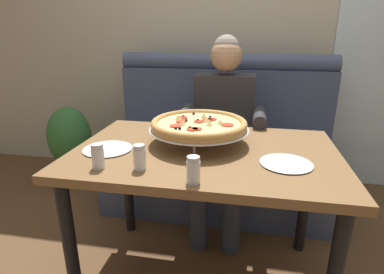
% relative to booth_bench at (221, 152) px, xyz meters
% --- Properties ---
extents(back_wall_with_window, '(6.00, 0.12, 2.80)m').
position_rel_booth_bench_xyz_m(back_wall_with_window, '(0.00, 0.57, 1.00)').
color(back_wall_with_window, '#BCB29E').
rests_on(back_wall_with_window, ground_plane).
extents(booth_bench, '(1.68, 0.78, 1.13)m').
position_rel_booth_bench_xyz_m(booth_bench, '(0.00, 0.00, 0.00)').
color(booth_bench, '#424C6B').
rests_on(booth_bench, ground_plane).
extents(dining_table, '(1.25, 0.82, 0.76)m').
position_rel_booth_bench_xyz_m(dining_table, '(0.00, -0.88, 0.26)').
color(dining_table, brown).
rests_on(dining_table, ground_plane).
extents(diner_main, '(0.54, 0.64, 1.27)m').
position_rel_booth_bench_xyz_m(diner_main, '(0.03, -0.27, 0.31)').
color(diner_main, '#2D3342').
rests_on(diner_main, ground_plane).
extents(pizza, '(0.49, 0.49, 0.13)m').
position_rel_booth_bench_xyz_m(pizza, '(-0.04, -0.80, 0.45)').
color(pizza, silver).
rests_on(pizza, dining_table).
extents(shaker_parmesan, '(0.05, 0.05, 0.11)m').
position_rel_booth_bench_xyz_m(shaker_parmesan, '(-0.23, -1.15, 0.40)').
color(shaker_parmesan, white).
rests_on(shaker_parmesan, dining_table).
extents(shaker_oregano, '(0.05, 0.05, 0.10)m').
position_rel_booth_bench_xyz_m(shaker_oregano, '(0.01, -1.23, 0.40)').
color(shaker_oregano, white).
rests_on(shaker_oregano, dining_table).
extents(shaker_pepper_flakes, '(0.05, 0.05, 0.10)m').
position_rel_booth_bench_xyz_m(shaker_pepper_flakes, '(-0.40, -1.17, 0.40)').
color(shaker_pepper_flakes, white).
rests_on(shaker_pepper_flakes, dining_table).
extents(plate_near_left, '(0.22, 0.22, 0.02)m').
position_rel_booth_bench_xyz_m(plate_near_left, '(0.36, -0.99, 0.37)').
color(plate_near_left, white).
rests_on(plate_near_left, dining_table).
extents(plate_near_right, '(0.23, 0.23, 0.02)m').
position_rel_booth_bench_xyz_m(plate_near_right, '(-0.46, -0.97, 0.37)').
color(plate_near_right, white).
rests_on(plate_near_right, dining_table).
extents(patio_chair, '(0.42, 0.42, 0.86)m').
position_rel_booth_bench_xyz_m(patio_chair, '(1.30, 1.29, 0.13)').
color(patio_chair, black).
rests_on(patio_chair, ground_plane).
extents(potted_plant, '(0.36, 0.36, 0.70)m').
position_rel_booth_bench_xyz_m(potted_plant, '(-1.29, 0.01, -0.01)').
color(potted_plant, brown).
rests_on(potted_plant, ground_plane).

